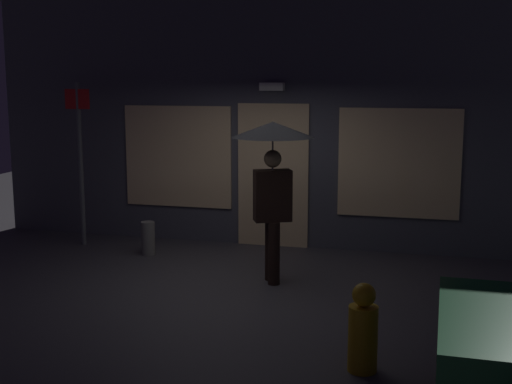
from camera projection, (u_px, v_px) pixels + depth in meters
name	position (u px, v px, depth m)	size (l,w,h in m)	color
ground_plane	(233.00, 287.00, 8.40)	(18.00, 18.00, 0.00)	#423F44
building_facade	(276.00, 117.00, 10.30)	(9.18, 0.48, 4.01)	#4C4C56
person_with_umbrella	(273.00, 159.00, 8.33)	(1.03, 1.03, 2.05)	black
street_sign_post	(80.00, 154.00, 10.29)	(0.40, 0.07, 2.51)	#595B60
sidewalk_bollard	(148.00, 238.00, 9.88)	(0.20, 0.20, 0.50)	slate
fire_hydrant	(363.00, 331.00, 5.93)	(0.26, 0.26, 0.81)	gold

